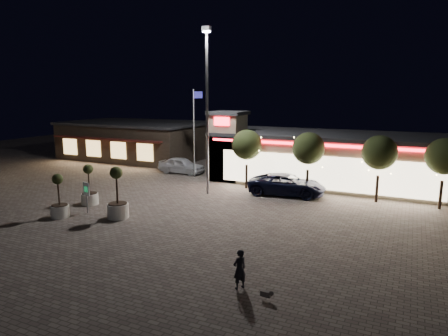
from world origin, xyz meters
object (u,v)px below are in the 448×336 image
at_px(pickup_truck, 287,185).
at_px(valet_sign, 86,192).
at_px(white_sedan, 181,165).
at_px(planter_mid, 59,204).
at_px(planter_left, 90,192).
at_px(pedestrian, 240,269).

height_order(pickup_truck, valet_sign, valet_sign).
bearing_deg(white_sedan, planter_mid, -178.26).
bearing_deg(valet_sign, white_sedan, 95.50).
bearing_deg(planter_left, planter_mid, -81.69).
height_order(pedestrian, planter_left, planter_left).
bearing_deg(pedestrian, pickup_truck, -137.97).
relative_size(pickup_truck, planter_left, 2.04).
relative_size(pickup_truck, white_sedan, 1.27).
distance_m(pickup_truck, planter_left, 14.39).
bearing_deg(pickup_truck, valet_sign, 127.70).
relative_size(planter_mid, valet_sign, 1.37).
relative_size(pickup_truck, valet_sign, 2.87).
bearing_deg(planter_mid, planter_left, 98.31).
bearing_deg(pickup_truck, planter_left, 119.20).
xyz_separation_m(pickup_truck, planter_mid, (-11.22, -11.48, 0.05)).
height_order(planter_left, valet_sign, planter_left).
distance_m(pickup_truck, planter_mid, 16.05).
bearing_deg(valet_sign, pickup_truck, 44.35).
xyz_separation_m(white_sedan, pedestrian, (14.26, -18.97, 0.03)).
xyz_separation_m(planter_left, valet_sign, (1.36, -1.65, 0.53)).
bearing_deg(pedestrian, planter_mid, -72.80).
bearing_deg(valet_sign, planter_mid, -123.04).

